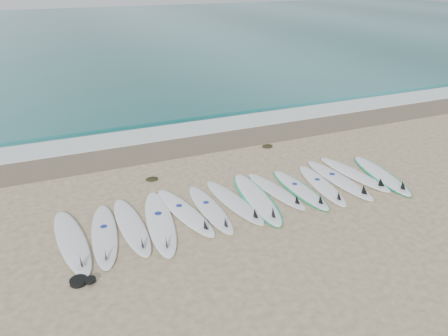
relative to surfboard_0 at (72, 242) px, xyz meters
name	(u,v)px	position (x,y,z in m)	size (l,w,h in m)	color
ground	(245,202)	(4.08, 0.20, -0.06)	(120.00, 120.00, 0.00)	tan
ocean	(81,34)	(4.08, 32.70, -0.05)	(120.00, 55.00, 0.03)	#266B6D
wet_sand_band	(189,145)	(4.08, 4.30, -0.05)	(120.00, 1.80, 0.01)	brown
foam_band	(176,131)	(4.08, 5.70, -0.04)	(120.00, 1.40, 0.04)	silver
wave_crest	(164,118)	(4.08, 7.20, -0.01)	(120.00, 1.00, 0.10)	#266B6D
surfboard_0	(72,242)	(0.00, 0.00, 0.00)	(0.80, 2.76, 0.35)	silver
surfboard_1	(104,236)	(0.65, -0.02, 0.00)	(0.86, 2.65, 0.33)	silver
surfboard_2	(132,227)	(1.27, 0.10, 0.00)	(0.60, 2.62, 0.33)	white
surfboard_3	(160,223)	(1.89, 0.00, 0.00)	(1.01, 2.94, 0.37)	white
surfboard_4	(186,213)	(2.56, 0.21, 0.00)	(0.98, 2.65, 0.33)	white
surfboard_5	(211,209)	(3.15, 0.11, -0.01)	(0.54, 2.49, 0.32)	white
surfboard_6	(235,202)	(3.81, 0.19, 0.00)	(0.83, 2.59, 0.33)	white
surfboard_7	(257,198)	(4.40, 0.16, -0.01)	(0.98, 2.90, 0.36)	white
surfboard_8	(277,191)	(5.04, 0.30, -0.01)	(0.78, 2.39, 0.30)	silver
surfboard_9	(300,190)	(5.65, 0.15, -0.01)	(0.62, 2.47, 0.31)	white
surfboard_10	(323,185)	(6.30, 0.10, -0.01)	(0.86, 2.53, 0.32)	white
surfboard_11	(340,180)	(6.91, 0.17, 0.00)	(0.63, 2.72, 0.35)	white
surfboard_12	(355,174)	(7.51, 0.30, 0.00)	(0.84, 2.64, 0.33)	white
surfboard_13	(382,175)	(8.16, -0.02, -0.01)	(1.06, 2.71, 0.34)	white
seaweed_near	(152,179)	(2.30, 2.30, -0.03)	(0.34, 0.26, 0.07)	black
seaweed_far	(267,146)	(6.32, 3.16, -0.03)	(0.36, 0.28, 0.07)	black
leash_coil	(81,281)	(0.02, -1.34, -0.01)	(0.46, 0.36, 0.11)	black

